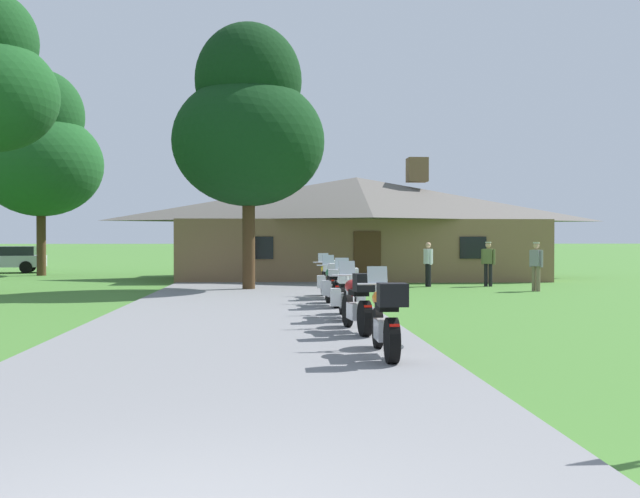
{
  "coord_description": "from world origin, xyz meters",
  "views": [
    {
      "loc": [
        0.63,
        -4.09,
        1.79
      ],
      "look_at": [
        2.24,
        20.81,
        1.45
      ],
      "focal_mm": 41.42,
      "sensor_mm": 36.0,
      "label": 1
    }
  ],
  "objects_px": {
    "motorcycle_orange_nearest_to_camera": "(386,319)",
    "bystander_white_shirt_beside_signpost": "(428,262)",
    "bystander_olive_shirt_near_lodge": "(488,261)",
    "tree_left_far": "(41,150)",
    "motorcycle_white_third_in_row": "(346,293)",
    "motorcycle_yellow_farthest_in_row": "(328,279)",
    "motorcycle_red_second_in_row": "(358,302)",
    "tree_by_lodge_front": "(249,124)",
    "parked_silver_suv_far_left": "(0,258)",
    "bystander_gray_shirt_by_tree": "(536,264)",
    "motorcycle_green_fourth_in_row": "(334,285)"
  },
  "relations": [
    {
      "from": "motorcycle_red_second_in_row",
      "to": "motorcycle_green_fourth_in_row",
      "type": "distance_m",
      "value": 5.34
    },
    {
      "from": "motorcycle_red_second_in_row",
      "to": "motorcycle_orange_nearest_to_camera",
      "type": "bearing_deg",
      "value": -94.75
    },
    {
      "from": "bystander_olive_shirt_near_lodge",
      "to": "tree_by_lodge_front",
      "type": "bearing_deg",
      "value": -132.36
    },
    {
      "from": "motorcycle_yellow_farthest_in_row",
      "to": "tree_by_lodge_front",
      "type": "bearing_deg",
      "value": 116.75
    },
    {
      "from": "bystander_white_shirt_beside_signpost",
      "to": "tree_left_far",
      "type": "relative_size",
      "value": 0.17
    },
    {
      "from": "bystander_olive_shirt_near_lodge",
      "to": "bystander_white_shirt_beside_signpost",
      "type": "height_order",
      "value": "bystander_olive_shirt_near_lodge"
    },
    {
      "from": "motorcycle_orange_nearest_to_camera",
      "to": "bystander_olive_shirt_near_lodge",
      "type": "height_order",
      "value": "bystander_olive_shirt_near_lodge"
    },
    {
      "from": "tree_by_lodge_front",
      "to": "motorcycle_green_fourth_in_row",
      "type": "bearing_deg",
      "value": -70.47
    },
    {
      "from": "motorcycle_orange_nearest_to_camera",
      "to": "bystander_white_shirt_beside_signpost",
      "type": "xyz_separation_m",
      "value": [
        4.18,
        16.63,
        0.31
      ]
    },
    {
      "from": "motorcycle_red_second_in_row",
      "to": "parked_silver_suv_far_left",
      "type": "relative_size",
      "value": 0.43
    },
    {
      "from": "motorcycle_orange_nearest_to_camera",
      "to": "parked_silver_suv_far_left",
      "type": "distance_m",
      "value": 33.11
    },
    {
      "from": "motorcycle_red_second_in_row",
      "to": "tree_by_lodge_front",
      "type": "relative_size",
      "value": 0.22
    },
    {
      "from": "motorcycle_yellow_farthest_in_row",
      "to": "tree_left_far",
      "type": "distance_m",
      "value": 20.78
    },
    {
      "from": "motorcycle_green_fourth_in_row",
      "to": "motorcycle_white_third_in_row",
      "type": "bearing_deg",
      "value": -93.42
    },
    {
      "from": "motorcycle_green_fourth_in_row",
      "to": "tree_by_lodge_front",
      "type": "bearing_deg",
      "value": 105.73
    },
    {
      "from": "motorcycle_red_second_in_row",
      "to": "motorcycle_white_third_in_row",
      "type": "relative_size",
      "value": 1.0
    },
    {
      "from": "bystander_olive_shirt_near_lodge",
      "to": "motorcycle_white_third_in_row",
      "type": "bearing_deg",
      "value": -82.47
    },
    {
      "from": "motorcycle_orange_nearest_to_camera",
      "to": "bystander_white_shirt_beside_signpost",
      "type": "bearing_deg",
      "value": 76.19
    },
    {
      "from": "motorcycle_yellow_farthest_in_row",
      "to": "bystander_white_shirt_beside_signpost",
      "type": "xyz_separation_m",
      "value": [
        4.21,
        5.81,
        0.32
      ]
    },
    {
      "from": "motorcycle_white_third_in_row",
      "to": "parked_silver_suv_far_left",
      "type": "height_order",
      "value": "parked_silver_suv_far_left"
    },
    {
      "from": "motorcycle_yellow_farthest_in_row",
      "to": "bystander_white_shirt_beside_signpost",
      "type": "relative_size",
      "value": 1.25
    },
    {
      "from": "bystander_gray_shirt_by_tree",
      "to": "bystander_olive_shirt_near_lodge",
      "type": "bearing_deg",
      "value": 167.09
    },
    {
      "from": "motorcycle_red_second_in_row",
      "to": "tree_left_far",
      "type": "xyz_separation_m",
      "value": [
        -12.87,
        23.28,
        5.52
      ]
    },
    {
      "from": "bystander_olive_shirt_near_lodge",
      "to": "parked_silver_suv_far_left",
      "type": "bearing_deg",
      "value": -171.56
    },
    {
      "from": "motorcycle_green_fourth_in_row",
      "to": "motorcycle_yellow_farthest_in_row",
      "type": "xyz_separation_m",
      "value": [
        0.05,
        2.63,
        0.0
      ]
    },
    {
      "from": "motorcycle_green_fourth_in_row",
      "to": "bystander_gray_shirt_by_tree",
      "type": "bearing_deg",
      "value": 34.03
    },
    {
      "from": "motorcycle_green_fourth_in_row",
      "to": "bystander_olive_shirt_near_lodge",
      "type": "height_order",
      "value": "bystander_olive_shirt_near_lodge"
    },
    {
      "from": "motorcycle_orange_nearest_to_camera",
      "to": "motorcycle_yellow_farthest_in_row",
      "type": "xyz_separation_m",
      "value": [
        -0.03,
        10.82,
        -0.01
      ]
    },
    {
      "from": "motorcycle_green_fourth_in_row",
      "to": "motorcycle_yellow_farthest_in_row",
      "type": "height_order",
      "value": "same"
    },
    {
      "from": "motorcycle_green_fourth_in_row",
      "to": "tree_left_far",
      "type": "distance_m",
      "value": 22.76
    },
    {
      "from": "motorcycle_yellow_farthest_in_row",
      "to": "bystander_gray_shirt_by_tree",
      "type": "relative_size",
      "value": 1.24
    },
    {
      "from": "tree_by_lodge_front",
      "to": "tree_left_far",
      "type": "relative_size",
      "value": 0.92
    },
    {
      "from": "tree_left_far",
      "to": "parked_silver_suv_far_left",
      "type": "xyz_separation_m",
      "value": [
        -3.0,
        2.88,
        -5.36
      ]
    },
    {
      "from": "motorcycle_orange_nearest_to_camera",
      "to": "tree_by_lodge_front",
      "type": "relative_size",
      "value": 0.22
    },
    {
      "from": "motorcycle_orange_nearest_to_camera",
      "to": "motorcycle_yellow_farthest_in_row",
      "type": "height_order",
      "value": "same"
    },
    {
      "from": "bystander_white_shirt_beside_signpost",
      "to": "bystander_gray_shirt_by_tree",
      "type": "xyz_separation_m",
      "value": [
        3.17,
        -2.66,
        0.02
      ]
    },
    {
      "from": "motorcycle_yellow_farthest_in_row",
      "to": "tree_by_lodge_front",
      "type": "xyz_separation_m",
      "value": [
        -2.45,
        4.14,
        5.18
      ]
    },
    {
      "from": "motorcycle_orange_nearest_to_camera",
      "to": "motorcycle_white_third_in_row",
      "type": "distance_m",
      "value": 5.25
    },
    {
      "from": "bystander_gray_shirt_by_tree",
      "to": "parked_silver_suv_far_left",
      "type": "height_order",
      "value": "bystander_gray_shirt_by_tree"
    },
    {
      "from": "tree_left_far",
      "to": "parked_silver_suv_far_left",
      "type": "bearing_deg",
      "value": 136.11
    },
    {
      "from": "motorcycle_green_fourth_in_row",
      "to": "motorcycle_red_second_in_row",
      "type": "bearing_deg",
      "value": -93.84
    },
    {
      "from": "bystander_white_shirt_beside_signpost",
      "to": "parked_silver_suv_far_left",
      "type": "height_order",
      "value": "bystander_white_shirt_beside_signpost"
    },
    {
      "from": "motorcycle_orange_nearest_to_camera",
      "to": "motorcycle_white_third_in_row",
      "type": "relative_size",
      "value": 1.0
    },
    {
      "from": "motorcycle_red_second_in_row",
      "to": "bystander_white_shirt_beside_signpost",
      "type": "relative_size",
      "value": 1.25
    },
    {
      "from": "motorcycle_white_third_in_row",
      "to": "bystander_olive_shirt_near_lodge",
      "type": "bearing_deg",
      "value": 60.47
    },
    {
      "from": "tree_left_far",
      "to": "bystander_gray_shirt_by_tree",
      "type": "bearing_deg",
      "value": -30.92
    },
    {
      "from": "bystander_olive_shirt_near_lodge",
      "to": "tree_left_far",
      "type": "bearing_deg",
      "value": -168.73
    },
    {
      "from": "motorcycle_yellow_farthest_in_row",
      "to": "motorcycle_white_third_in_row",
      "type": "bearing_deg",
      "value": -94.19
    },
    {
      "from": "motorcycle_white_third_in_row",
      "to": "motorcycle_yellow_farthest_in_row",
      "type": "height_order",
      "value": "same"
    },
    {
      "from": "motorcycle_red_second_in_row",
      "to": "motorcycle_white_third_in_row",
      "type": "height_order",
      "value": "same"
    }
  ]
}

